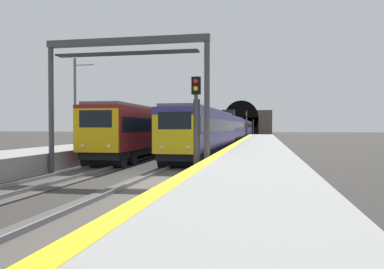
# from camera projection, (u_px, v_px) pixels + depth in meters

# --- Properties ---
(ground_plane) EXTENTS (320.00, 320.00, 0.00)m
(ground_plane) POSITION_uv_depth(u_px,v_px,m) (157.00, 183.00, 16.84)
(ground_plane) COLOR #302D2B
(platform_right) EXTENTS (112.00, 4.22, 1.04)m
(platform_right) POSITION_uv_depth(u_px,v_px,m) (252.00, 173.00, 16.06)
(platform_right) COLOR gray
(platform_right) RESTS_ON ground_plane
(platform_right_edge_strip) EXTENTS (112.00, 0.50, 0.01)m
(platform_right_edge_strip) POSITION_uv_depth(u_px,v_px,m) (209.00, 160.00, 16.39)
(platform_right_edge_strip) COLOR yellow
(platform_right_edge_strip) RESTS_ON platform_right
(track_main_line) EXTENTS (160.00, 2.97, 0.21)m
(track_main_line) POSITION_uv_depth(u_px,v_px,m) (157.00, 182.00, 16.84)
(track_main_line) COLOR #4C4742
(track_main_line) RESTS_ON ground_plane
(track_adjacent_line) EXTENTS (160.00, 2.67, 0.21)m
(track_adjacent_line) POSITION_uv_depth(u_px,v_px,m) (58.00, 179.00, 17.72)
(track_adjacent_line) COLOR #423D38
(track_adjacent_line) RESTS_ON ground_plane
(train_main_approaching) EXTENTS (81.03, 3.27, 4.73)m
(train_main_approaching) POSITION_uv_depth(u_px,v_px,m) (234.00, 128.00, 60.71)
(train_main_approaching) COLOR navy
(train_main_approaching) RESTS_ON ground_plane
(train_adjacent_platform) EXTENTS (59.49, 2.96, 4.86)m
(train_adjacent_platform) POSITION_uv_depth(u_px,v_px,m) (192.00, 128.00, 50.48)
(train_adjacent_platform) COLOR maroon
(train_adjacent_platform) RESTS_ON ground_plane
(railway_signal_near) EXTENTS (0.39, 0.38, 4.61)m
(railway_signal_near) POSITION_uv_depth(u_px,v_px,m) (196.00, 121.00, 16.18)
(railway_signal_near) COLOR #38383D
(railway_signal_near) RESTS_ON ground_plane
(railway_signal_mid) EXTENTS (0.39, 0.38, 5.21)m
(railway_signal_mid) POSITION_uv_depth(u_px,v_px,m) (246.00, 123.00, 63.54)
(railway_signal_mid) COLOR #38383D
(railway_signal_mid) RESTS_ON ground_plane
(railway_signal_far) EXTENTS (0.39, 0.38, 4.56)m
(railway_signal_far) POSITION_uv_depth(u_px,v_px,m) (253.00, 125.00, 105.56)
(railway_signal_far) COLOR #38383D
(railway_signal_far) RESTS_ON ground_plane
(overhead_signal_gantry) EXTENTS (0.70, 8.77, 7.08)m
(overhead_signal_gantry) POSITION_uv_depth(u_px,v_px,m) (126.00, 71.00, 19.69)
(overhead_signal_gantry) COLOR #3F3F47
(overhead_signal_gantry) RESTS_ON ground_plane
(tunnel_portal) EXTENTS (2.89, 19.33, 10.83)m
(tunnel_portal) POSITION_uv_depth(u_px,v_px,m) (241.00, 122.00, 122.23)
(tunnel_portal) COLOR #51473D
(tunnel_portal) RESTS_ON ground_plane
(catenary_mast_near) EXTENTS (0.22, 1.86, 8.41)m
(catenary_mast_near) POSITION_uv_depth(u_px,v_px,m) (75.00, 106.00, 33.00)
(catenary_mast_near) COLOR #595B60
(catenary_mast_near) RESTS_ON ground_plane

